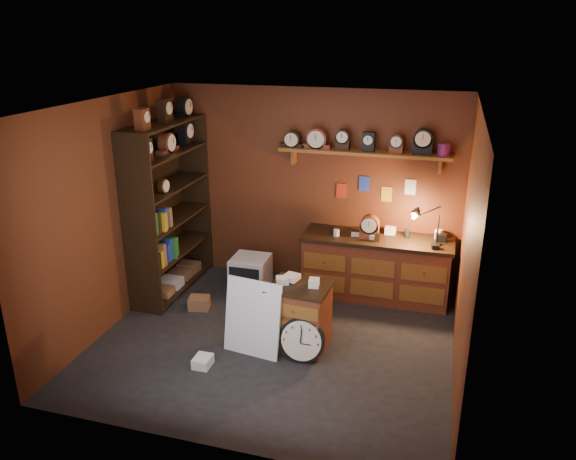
# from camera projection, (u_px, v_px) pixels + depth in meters

# --- Properties ---
(floor) EXTENTS (4.00, 4.00, 0.00)m
(floor) POSITION_uv_depth(u_px,v_px,m) (274.00, 341.00, 6.50)
(floor) COLOR black
(floor) RESTS_ON ground
(room_shell) EXTENTS (4.02, 3.62, 2.71)m
(room_shell) POSITION_uv_depth(u_px,v_px,m) (280.00, 197.00, 6.00)
(room_shell) COLOR #5C2B15
(room_shell) RESTS_ON ground
(shelving_unit) EXTENTS (0.47, 1.60, 2.58)m
(shelving_unit) POSITION_uv_depth(u_px,v_px,m) (167.00, 201.00, 7.43)
(shelving_unit) COLOR black
(shelving_unit) RESTS_ON ground
(workbench) EXTENTS (1.95, 0.66, 1.36)m
(workbench) POSITION_uv_depth(u_px,v_px,m) (376.00, 264.00, 7.42)
(workbench) COLOR brown
(workbench) RESTS_ON ground
(low_cabinet) EXTENTS (0.70, 0.60, 0.84)m
(low_cabinet) POSITION_uv_depth(u_px,v_px,m) (300.00, 314.00, 6.28)
(low_cabinet) COLOR brown
(low_cabinet) RESTS_ON ground
(big_round_clock) EXTENTS (0.51, 0.17, 0.51)m
(big_round_clock) POSITION_uv_depth(u_px,v_px,m) (302.00, 340.00, 6.05)
(big_round_clock) COLOR black
(big_round_clock) RESTS_ON ground
(white_panel) EXTENTS (0.68, 0.27, 0.87)m
(white_panel) POSITION_uv_depth(u_px,v_px,m) (253.00, 351.00, 6.30)
(white_panel) COLOR silver
(white_panel) RESTS_ON ground
(mini_fridge) EXTENTS (0.49, 0.51, 0.51)m
(mini_fridge) POSITION_uv_depth(u_px,v_px,m) (250.00, 275.00, 7.63)
(mini_fridge) COLOR silver
(mini_fridge) RESTS_ON ground
(floor_box_a) EXTENTS (0.30, 0.27, 0.16)m
(floor_box_a) POSITION_uv_depth(u_px,v_px,m) (199.00, 303.00, 7.23)
(floor_box_a) COLOR brown
(floor_box_a) RESTS_ON ground
(floor_box_b) EXTENTS (0.18, 0.22, 0.11)m
(floor_box_b) POSITION_uv_depth(u_px,v_px,m) (203.00, 361.00, 6.01)
(floor_box_b) COLOR white
(floor_box_b) RESTS_ON ground
(floor_box_c) EXTENTS (0.34, 0.33, 0.20)m
(floor_box_c) POSITION_uv_depth(u_px,v_px,m) (242.00, 286.00, 7.65)
(floor_box_c) COLOR brown
(floor_box_c) RESTS_ON ground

